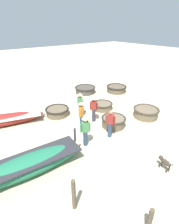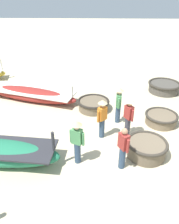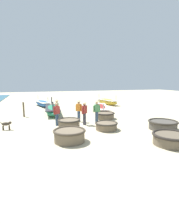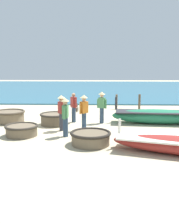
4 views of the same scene
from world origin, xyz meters
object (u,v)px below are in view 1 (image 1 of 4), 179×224
fisherman_crouching (81,113)px  fisherman_standing_right (85,129)px  coracle_center (146,112)px  fisherman_standing_left (80,103)px  long_boat_red_hull (30,164)px  fisherman_by_coracle (94,107)px  coracle_front_right (103,106)px  mooring_post_shoreline (149,221)px  coracle_beside_post (57,111)px  fisherman_with_hat (110,123)px  coracle_nearest (116,89)px  coracle_far_left (114,121)px  mooring_post_mid_beach (74,195)px  dog (164,162)px  coracle_front_left (85,89)px

fisherman_crouching → fisherman_standing_right: (-1.51, 0.85, 0.00)m
coracle_center → fisherman_standing_left: (2.72, 3.36, 0.62)m
long_boat_red_hull → fisherman_by_coracle: fisherman_by_coracle is taller
fisherman_standing_right → fisherman_standing_left: (2.67, -1.58, 0.00)m
fisherman_standing_right → coracle_front_right: bearing=-53.4°
fisherman_by_coracle → mooring_post_shoreline: bearing=154.2°
fisherman_standing_left → coracle_beside_post: bearing=44.3°
coracle_beside_post → fisherman_with_hat: size_ratio=1.01×
fisherman_standing_left → coracle_nearest: bearing=-70.8°
long_boat_red_hull → fisherman_with_hat: (-0.18, -4.38, 0.44)m
coracle_far_left → fisherman_standing_left: (2.23, 0.85, 0.63)m
mooring_post_shoreline → coracle_center: bearing=-53.7°
fisherman_standing_right → fisherman_standing_left: 3.10m
coracle_far_left → coracle_front_right: bearing=-26.3°
mooring_post_mid_beach → fisherman_standing_right: bearing=-43.2°
fisherman_standing_left → mooring_post_mid_beach: (-5.17, 3.93, -0.33)m
long_boat_red_hull → dog: size_ratio=6.93×
fisherman_by_coracle → dog: 5.05m
coracle_center → coracle_far_left: coracle_center is taller
fisherman_crouching → dog: 4.97m
coracle_nearest → coracle_front_right: 3.90m
coracle_front_right → fisherman_standing_left: 2.05m
coracle_beside_post → mooring_post_shoreline: 8.43m
coracle_beside_post → coracle_front_left: size_ratio=0.87×
coracle_nearest → fisherman_with_hat: 7.20m
coracle_front_right → fisherman_by_coracle: size_ratio=0.86×
coracle_front_left → long_boat_red_hull: size_ratio=0.38×
coracle_front_right → fisherman_crouching: 2.95m
fisherman_by_coracle → dog: (-5.01, 0.26, -0.59)m
dog → mooring_post_mid_beach: 4.07m
long_boat_red_hull → fisherman_with_hat: size_ratio=3.02×
coracle_beside_post → fisherman_standing_left: bearing=-135.7°
coracle_beside_post → dog: (-7.16, -1.15, 0.09)m
fisherman_crouching → coracle_beside_post: bearing=9.3°
coracle_center → mooring_post_mid_beach: size_ratio=1.32×
coracle_center → mooring_post_shoreline: 7.48m
coracle_nearest → fisherman_standing_left: size_ratio=1.07×
coracle_far_left → long_boat_red_hull: (-0.47, 5.32, 0.07)m
fisherman_with_hat → fisherman_standing_right: bearing=82.0°
coracle_nearest → coracle_center: size_ratio=1.07×
coracle_nearest → long_boat_red_hull: size_ratio=0.38×
coracle_front_right → fisherman_crouching: fisherman_crouching is taller
dog → mooring_post_mid_beach: size_ratio=0.54×
long_boat_red_hull → fisherman_standing_left: fisherman_standing_left is taller
fisherman_standing_right → fisherman_standing_left: bearing=-30.7°
dog → mooring_post_shoreline: mooring_post_shoreline is taller
coracle_nearest → mooring_post_shoreline: 12.03m
mooring_post_shoreline → coracle_far_left: bearing=-35.5°
coracle_nearest → fisherman_crouching: (-3.01, 6.05, 0.65)m
coracle_front_left → fisherman_standing_right: fisherman_standing_right is taller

